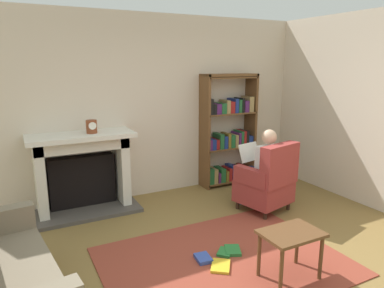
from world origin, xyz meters
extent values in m
plane|color=olive|center=(0.00, 0.00, 0.00)|extent=(14.00, 14.00, 0.00)
cube|color=beige|center=(0.00, 2.55, 1.35)|extent=(5.60, 0.10, 2.70)
cube|color=beige|center=(2.65, 1.25, 1.35)|extent=(0.10, 5.20, 2.70)
cube|color=brown|center=(0.00, 0.30, 0.01)|extent=(2.40, 1.80, 0.01)
cube|color=#4C4742|center=(-1.01, 2.18, 0.03)|extent=(1.40, 0.64, 0.05)
cube|color=black|center=(-1.01, 2.40, 0.40)|extent=(0.88, 0.20, 0.70)
cube|color=silver|center=(-1.54, 2.28, 0.52)|extent=(0.12, 0.44, 1.03)
cube|color=silver|center=(-0.47, 2.28, 0.52)|extent=(0.12, 0.44, 1.03)
cube|color=silver|center=(-1.01, 2.28, 0.95)|extent=(1.20, 0.44, 0.16)
cube|color=silver|center=(-1.01, 2.22, 1.06)|extent=(1.36, 0.56, 0.06)
cylinder|color=brown|center=(-0.87, 2.20, 1.18)|extent=(0.14, 0.14, 0.17)
cylinder|color=white|center=(-0.87, 2.14, 1.20)|extent=(0.10, 0.01, 0.10)
cube|color=brown|center=(0.91, 2.34, 0.91)|extent=(0.04, 0.32, 1.83)
cube|color=brown|center=(1.80, 2.34, 0.91)|extent=(0.04, 0.32, 1.83)
cube|color=brown|center=(1.36, 2.34, 1.81)|extent=(0.93, 0.32, 0.04)
cube|color=brown|center=(1.36, 2.34, 0.06)|extent=(0.89, 0.32, 0.02)
cube|color=#1E592D|center=(0.98, 2.33, 0.20)|extent=(0.09, 0.26, 0.26)
cube|color=#997F4C|center=(1.06, 2.33, 0.19)|extent=(0.07, 0.26, 0.24)
cube|color=#4C1E59|center=(1.13, 2.33, 0.16)|extent=(0.04, 0.26, 0.17)
cube|color=#1E592D|center=(1.20, 2.33, 0.19)|extent=(0.09, 0.26, 0.23)
cube|color=brown|center=(1.28, 2.33, 0.16)|extent=(0.05, 0.26, 0.18)
cube|color=maroon|center=(1.34, 2.33, 0.18)|extent=(0.06, 0.26, 0.21)
cube|color=navy|center=(1.42, 2.33, 0.19)|extent=(0.08, 0.26, 0.25)
cube|color=#4C1E59|center=(1.51, 2.33, 0.18)|extent=(0.09, 0.26, 0.21)
cube|color=brown|center=(1.59, 2.33, 0.18)|extent=(0.04, 0.26, 0.21)
cube|color=maroon|center=(1.64, 2.33, 0.18)|extent=(0.05, 0.26, 0.22)
cube|color=maroon|center=(1.71, 2.33, 0.16)|extent=(0.08, 0.26, 0.19)
cube|color=brown|center=(1.36, 2.34, 0.63)|extent=(0.89, 0.32, 0.02)
cube|color=#4C1E59|center=(0.96, 2.33, 0.73)|extent=(0.05, 0.26, 0.17)
cube|color=navy|center=(1.02, 2.33, 0.73)|extent=(0.07, 0.26, 0.17)
cube|color=maroon|center=(1.09, 2.33, 0.72)|extent=(0.05, 0.26, 0.16)
cube|color=#1E592D|center=(1.16, 2.33, 0.76)|extent=(0.07, 0.26, 0.24)
cube|color=navy|center=(1.24, 2.33, 0.74)|extent=(0.07, 0.26, 0.20)
cube|color=brown|center=(1.31, 2.33, 0.76)|extent=(0.05, 0.26, 0.24)
cube|color=#1E592D|center=(1.37, 2.33, 0.75)|extent=(0.08, 0.26, 0.21)
cube|color=#997F4C|center=(1.45, 2.33, 0.74)|extent=(0.05, 0.26, 0.20)
cube|color=#4C1E59|center=(1.51, 2.33, 0.76)|extent=(0.04, 0.26, 0.23)
cube|color=#1E592D|center=(1.56, 2.33, 0.77)|extent=(0.05, 0.26, 0.25)
cube|color=maroon|center=(1.61, 2.33, 0.77)|extent=(0.05, 0.26, 0.26)
cube|color=black|center=(1.66, 2.33, 0.77)|extent=(0.05, 0.26, 0.25)
cube|color=navy|center=(1.73, 2.33, 0.72)|extent=(0.08, 0.26, 0.16)
cube|color=brown|center=(1.36, 2.34, 1.20)|extent=(0.89, 0.32, 0.02)
cube|color=black|center=(0.97, 2.33, 1.33)|extent=(0.05, 0.26, 0.25)
cube|color=black|center=(1.03, 2.33, 1.29)|extent=(0.05, 0.26, 0.16)
cube|color=#4C1E59|center=(1.10, 2.33, 1.29)|extent=(0.09, 0.26, 0.16)
cube|color=#1E592D|center=(1.19, 2.33, 1.29)|extent=(0.09, 0.26, 0.17)
cube|color=#997F4C|center=(1.27, 2.33, 1.31)|extent=(0.07, 0.26, 0.21)
cube|color=maroon|center=(1.35, 2.33, 1.30)|extent=(0.08, 0.26, 0.18)
cube|color=navy|center=(1.43, 2.33, 1.32)|extent=(0.07, 0.26, 0.23)
cube|color=#1E592D|center=(1.50, 2.33, 1.32)|extent=(0.06, 0.26, 0.21)
cube|color=black|center=(1.55, 2.33, 1.33)|extent=(0.04, 0.26, 0.23)
cube|color=#4C1E59|center=(1.63, 2.33, 1.30)|extent=(0.08, 0.26, 0.19)
cube|color=#997F4C|center=(1.72, 2.33, 1.33)|extent=(0.09, 0.26, 0.25)
cube|color=brown|center=(1.36, 2.34, 1.77)|extent=(0.89, 0.32, 0.02)
cylinder|color=#331E14|center=(1.40, 1.48, 0.06)|extent=(0.05, 0.05, 0.12)
cylinder|color=#331E14|center=(0.90, 1.36, 0.06)|extent=(0.05, 0.05, 0.12)
cylinder|color=#331E14|center=(1.51, 1.01, 0.06)|extent=(0.05, 0.05, 0.12)
cylinder|color=#331E14|center=(1.01, 0.89, 0.06)|extent=(0.05, 0.05, 0.12)
cube|color=#963330|center=(1.21, 1.19, 0.27)|extent=(0.76, 0.73, 0.30)
cube|color=#963330|center=(1.26, 0.95, 0.70)|extent=(0.66, 0.30, 0.55)
cube|color=#963330|center=(1.47, 1.25, 0.53)|extent=(0.24, 0.55, 0.22)
cube|color=#963330|center=(0.94, 1.12, 0.53)|extent=(0.24, 0.55, 0.22)
cube|color=silver|center=(1.22, 1.14, 0.67)|extent=(0.36, 0.27, 0.50)
sphere|color=#D8AD8C|center=(1.22, 1.14, 1.04)|extent=(0.20, 0.20, 0.20)
cube|color=#191E3F|center=(1.25, 1.35, 0.47)|extent=(0.21, 0.42, 0.12)
cube|color=#191E3F|center=(1.09, 1.31, 0.47)|extent=(0.21, 0.42, 0.12)
cylinder|color=#191E3F|center=(1.21, 1.54, 0.21)|extent=(0.10, 0.10, 0.42)
cylinder|color=#191E3F|center=(1.05, 1.50, 0.21)|extent=(0.10, 0.10, 0.42)
cube|color=white|center=(1.14, 1.46, 0.77)|extent=(0.38, 0.19, 0.25)
cube|color=brown|center=(0.40, -0.22, 0.46)|extent=(0.56, 0.39, 0.03)
cylinder|color=brown|center=(0.16, -0.38, 0.22)|extent=(0.04, 0.04, 0.45)
cylinder|color=brown|center=(0.64, -0.38, 0.22)|extent=(0.04, 0.04, 0.45)
cylinder|color=brown|center=(0.16, -0.07, 0.22)|extent=(0.04, 0.04, 0.45)
cylinder|color=brown|center=(0.64, -0.07, 0.22)|extent=(0.04, 0.04, 0.45)
cube|color=#267233|center=(0.09, 0.41, 0.03)|extent=(0.23, 0.23, 0.03)
cube|color=#267233|center=(0.18, 0.40, 0.03)|extent=(0.24, 0.26, 0.03)
cube|color=#334CA5|center=(-0.18, 0.41, 0.03)|extent=(0.17, 0.21, 0.04)
cube|color=gold|center=(-0.09, 0.21, 0.03)|extent=(0.29, 0.30, 0.03)
camera|label=1|loc=(-1.78, -2.46, 2.00)|focal=33.06mm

